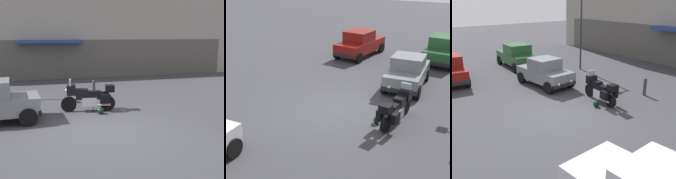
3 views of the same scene
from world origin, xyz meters
The scene contains 7 objects.
ground_plane centered at (0.00, 0.00, 0.00)m, with size 80.00×80.00×0.00m, color #38383D.
motorcycle centered at (0.03, 2.61, 0.62)m, with size 2.26×0.88×1.36m.
helmet centered at (0.38, 2.03, 0.14)m, with size 0.28×0.28×0.28m, color black.
car_compact_side centered at (-3.69, 1.95, 0.77)m, with size 3.56×1.92×1.56m.
car_wagon_end centered at (-8.54, 2.77, 0.81)m, with size 3.96×2.03×1.64m.
streetlamp_curbside centered at (-5.26, 5.78, 3.04)m, with size 0.28×0.94×5.03m.
bollard_curbside centered at (0.74, 5.05, 0.48)m, with size 0.16×0.16×0.91m.
Camera 3 is at (8.43, -5.96, 4.67)m, focal length 42.84 mm.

